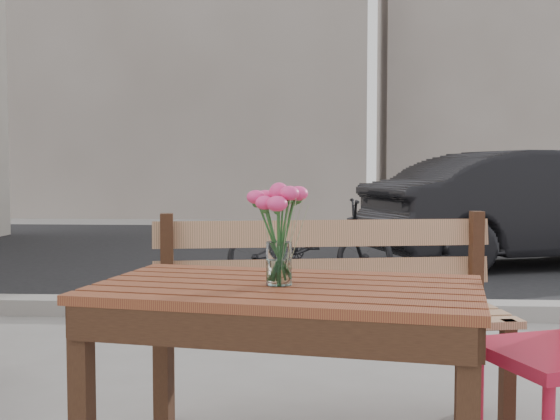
{
  "coord_description": "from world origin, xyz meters",
  "views": [
    {
      "loc": [
        0.1,
        -2.12,
        1.1
      ],
      "look_at": [
        -0.03,
        0.09,
        0.97
      ],
      "focal_mm": 45.0,
      "sensor_mm": 36.0,
      "label": 1
    }
  ],
  "objects_px": {
    "main_table": "(287,323)",
    "parked_car": "(536,208)",
    "bicycle": "(310,242)",
    "main_vase": "(279,222)"
  },
  "relations": [
    {
      "from": "main_table",
      "to": "bicycle",
      "type": "bearing_deg",
      "value": 100.29
    },
    {
      "from": "main_vase",
      "to": "parked_car",
      "type": "distance_m",
      "value": 6.44
    },
    {
      "from": "parked_car",
      "to": "bicycle",
      "type": "distance_m",
      "value": 2.99
    },
    {
      "from": "main_table",
      "to": "parked_car",
      "type": "distance_m",
      "value": 6.42
    },
    {
      "from": "main_table",
      "to": "bicycle",
      "type": "height_order",
      "value": "bicycle"
    },
    {
      "from": "parked_car",
      "to": "main_vase",
      "type": "bearing_deg",
      "value": 138.45
    },
    {
      "from": "bicycle",
      "to": "main_table",
      "type": "bearing_deg",
      "value": 175.63
    },
    {
      "from": "main_vase",
      "to": "bicycle",
      "type": "bearing_deg",
      "value": 89.77
    },
    {
      "from": "main_table",
      "to": "parked_car",
      "type": "xyz_separation_m",
      "value": [
        2.52,
        5.9,
        0.02
      ]
    },
    {
      "from": "main_table",
      "to": "bicycle",
      "type": "relative_size",
      "value": 0.84
    }
  ]
}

